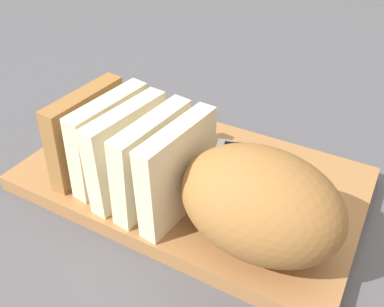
# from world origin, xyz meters

# --- Properties ---
(ground_plane) EXTENTS (3.00, 3.00, 0.00)m
(ground_plane) POSITION_xyz_m (0.00, 0.00, 0.00)
(ground_plane) COLOR #4C4C51
(cutting_board) EXTENTS (0.42, 0.26, 0.02)m
(cutting_board) POSITION_xyz_m (0.00, 0.00, 0.01)
(cutting_board) COLOR #9E6B3D
(cutting_board) RESTS_ON ground_plane
(bread_loaf) EXTENTS (0.33, 0.14, 0.11)m
(bread_loaf) POSITION_xyz_m (-0.05, 0.07, 0.07)
(bread_loaf) COLOR #996633
(bread_loaf) RESTS_ON cutting_board
(bread_knife) EXTENTS (0.26, 0.09, 0.02)m
(bread_knife) POSITION_xyz_m (-0.00, -0.05, 0.03)
(bread_knife) COLOR silver
(bread_knife) RESTS_ON cutting_board
(crumb_near_knife) EXTENTS (0.00, 0.00, 0.00)m
(crumb_near_knife) POSITION_xyz_m (-0.05, 0.08, 0.02)
(crumb_near_knife) COLOR #996633
(crumb_near_knife) RESTS_ON cutting_board
(crumb_near_loaf) EXTENTS (0.00, 0.00, 0.00)m
(crumb_near_loaf) POSITION_xyz_m (-0.05, 0.03, 0.02)
(crumb_near_loaf) COLOR #996633
(crumb_near_loaf) RESTS_ON cutting_board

